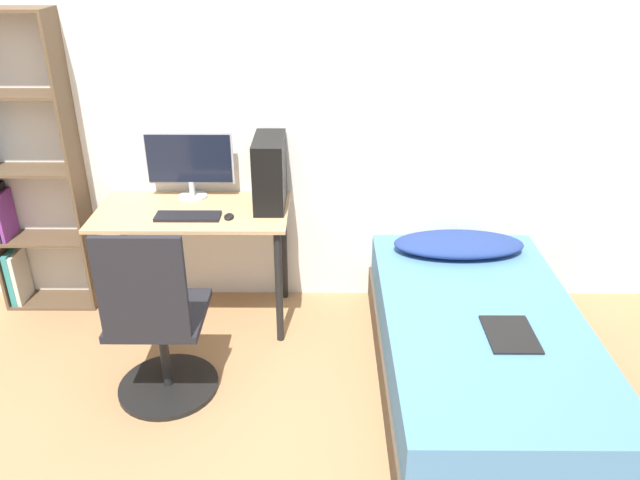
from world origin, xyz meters
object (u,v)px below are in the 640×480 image
(pc_tower, at_px, (270,172))
(bookshelf, at_px, (21,183))
(keyboard, at_px, (188,216))
(bed, at_px, (479,351))
(office_chair, at_px, (158,334))
(monitor, at_px, (189,162))

(pc_tower, bearing_deg, bookshelf, 176.30)
(keyboard, bearing_deg, bookshelf, 164.42)
(bed, bearing_deg, bookshelf, 162.54)
(office_chair, height_order, pc_tower, pc_tower)
(bookshelf, height_order, keyboard, bookshelf)
(bed, bearing_deg, pc_tower, 147.03)
(pc_tower, bearing_deg, keyboard, -156.62)
(monitor, xyz_separation_m, pc_tower, (0.50, -0.12, -0.02))
(bookshelf, xyz_separation_m, bed, (2.70, -0.85, -0.63))
(bookshelf, xyz_separation_m, pc_tower, (1.54, -0.10, 0.11))
(bookshelf, bearing_deg, pc_tower, -3.70)
(monitor, height_order, keyboard, monitor)
(office_chair, bearing_deg, pc_tower, 58.57)
(bookshelf, distance_m, monitor, 1.05)
(bookshelf, bearing_deg, monitor, 1.04)
(monitor, distance_m, pc_tower, 0.51)
(bed, relative_size, pc_tower, 4.65)
(bed, bearing_deg, office_chair, -176.37)
(bed, distance_m, pc_tower, 1.56)
(keyboard, xyz_separation_m, pc_tower, (0.46, 0.20, 0.20))
(keyboard, bearing_deg, bed, -18.70)
(office_chair, distance_m, pc_tower, 1.15)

